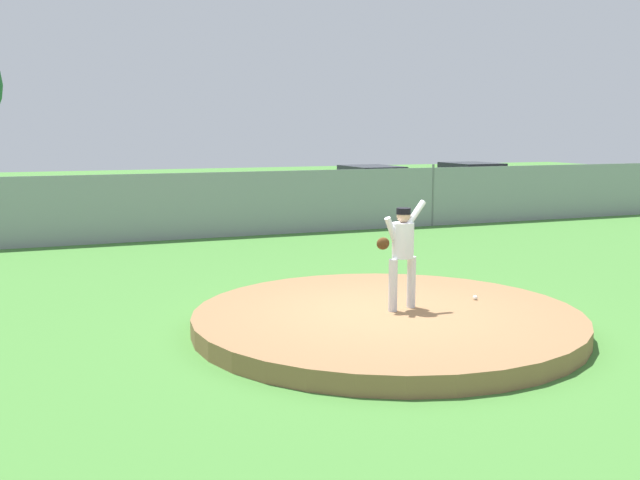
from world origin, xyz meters
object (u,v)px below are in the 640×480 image
Objects in this scene: parked_car_teal at (371,190)px; pitcher_youth at (402,247)px; baseball at (475,298)px; parked_car_champagne at (471,186)px.

pitcher_youth is at bearing -113.93° from parked_car_teal.
parked_car_teal is at bearing 66.07° from pitcher_youth.
pitcher_youth is 21.82× the size of baseball.
pitcher_youth reaches higher than parked_car_champagne.
baseball is 14.97m from parked_car_teal.
pitcher_youth reaches higher than baseball.
parked_car_champagne is (4.40, 0.32, 0.00)m from parked_car_teal.
baseball is 17.21m from parked_car_champagne.
parked_car_champagne is at bearing 4.18° from parked_car_teal.
baseball is 0.02× the size of parked_car_teal.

